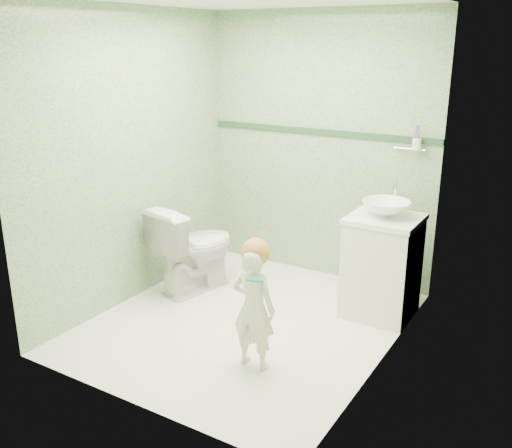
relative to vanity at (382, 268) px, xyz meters
The scene contains 12 objects.
ground 1.16m from the vanity, 140.19° to the right, with size 2.50×2.50×0.00m, color silver.
room_shell 1.35m from the vanity, 140.19° to the right, with size 2.50×2.54×2.40m.
trim_stripe 1.38m from the vanity, 147.36° to the left, with size 2.20×0.02×0.05m, color #26442E.
vanity is the anchor object (origin of this frame).
counter 0.41m from the vanity, ahead, with size 0.54×0.52×0.04m, color white.
basin 0.49m from the vanity, ahead, with size 0.37×0.37×0.13m, color white.
faucet 0.60m from the vanity, 90.00° to the left, with size 0.03×0.13×0.18m.
cup_holder 1.05m from the vanity, 83.74° to the left, with size 0.26×0.07×0.21m.
toilet 1.62m from the vanity, 166.62° to the right, with size 0.44×0.77×0.79m, color white.
toddler 1.28m from the vanity, 111.50° to the right, with size 0.31×0.21×0.85m, color white.
hair_cap 1.33m from the vanity, 111.92° to the right, with size 0.19×0.19×0.19m, color #BD7B3D.
teal_toothbrush 1.40m from the vanity, 106.56° to the right, with size 0.11×0.13×0.08m.
Camera 1 is at (2.16, -3.41, 2.12)m, focal length 39.81 mm.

